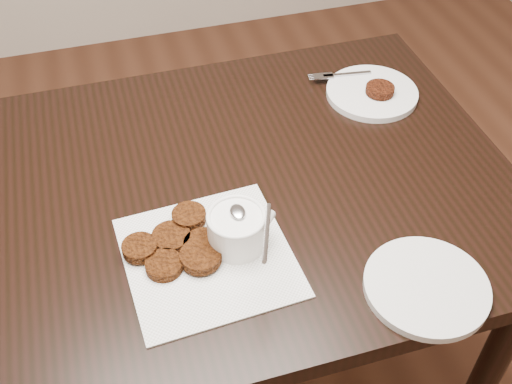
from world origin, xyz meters
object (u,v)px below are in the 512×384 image
(table, at_px, (197,307))
(napkin, at_px, (208,257))
(plate_with_patty, at_px, (372,90))
(sauce_ramekin, at_px, (236,215))
(plate_empty, at_px, (426,287))

(table, bearing_deg, napkin, -87.37)
(plate_with_patty, bearing_deg, sauce_ramekin, -140.34)
(table, distance_m, plate_with_patty, 0.64)
(plate_empty, bearing_deg, napkin, 152.91)
(sauce_ramekin, xyz_separation_m, plate_with_patty, (0.41, 0.34, -0.06))
(napkin, relative_size, plate_empty, 1.36)
(table, xyz_separation_m, napkin, (0.01, -0.17, 0.38))
(napkin, relative_size, plate_with_patty, 1.36)
(table, relative_size, plate_with_patty, 6.30)
(napkin, bearing_deg, sauce_ramekin, 15.90)
(table, xyz_separation_m, sauce_ramekin, (0.06, -0.15, 0.45))
(plate_with_patty, bearing_deg, plate_empty, -104.62)
(table, bearing_deg, sauce_ramekin, -67.26)
(napkin, height_order, plate_empty, plate_empty)
(table, height_order, plate_empty, plate_empty)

